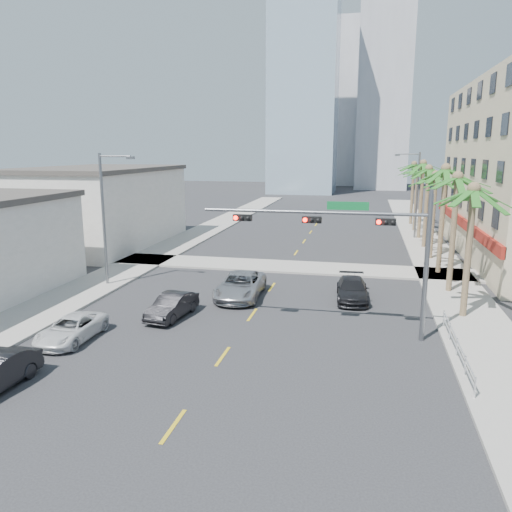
{
  "coord_description": "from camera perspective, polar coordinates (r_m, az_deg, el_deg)",
  "views": [
    {
      "loc": [
        6.05,
        -16.37,
        9.17
      ],
      "look_at": [
        0.29,
        9.71,
        3.5
      ],
      "focal_mm": 35.0,
      "sensor_mm": 36.0,
      "label": 1
    }
  ],
  "objects": [
    {
      "name": "streetlight_left",
      "position": [
        35.07,
        -16.78,
        4.74
      ],
      "size": [
        2.55,
        0.25,
        9.0
      ],
      "color": "slate",
      "rests_on": "ground"
    },
    {
      "name": "palm_tree_0",
      "position": [
        28.99,
        23.64,
        6.86
      ],
      "size": [
        4.8,
        4.8,
        7.8
      ],
      "color": "brown",
      "rests_on": "ground"
    },
    {
      "name": "car_lane_right",
      "position": [
        31.71,
        10.93,
        -3.78
      ],
      "size": [
        2.2,
        4.77,
        1.35
      ],
      "primitive_type": "imported",
      "rotation": [
        0.0,
        0.0,
        0.07
      ],
      "color": "black",
      "rests_on": "ground"
    },
    {
      "name": "streetlight_right",
      "position": [
        54.75,
        17.75,
        7.11
      ],
      "size": [
        2.55,
        0.25,
        9.0
      ],
      "color": "slate",
      "rests_on": "ground"
    },
    {
      "name": "palm_tree_5",
      "position": [
        54.67,
        18.57,
        9.92
      ],
      "size": [
        4.8,
        4.8,
        8.52
      ],
      "color": "brown",
      "rests_on": "ground"
    },
    {
      "name": "car_lane_left",
      "position": [
        28.35,
        -9.57,
        -5.64
      ],
      "size": [
        1.91,
        4.2,
        1.34
      ],
      "primitive_type": "imported",
      "rotation": [
        0.0,
        0.0,
        -0.13
      ],
      "color": "black",
      "rests_on": "ground"
    },
    {
      "name": "tower_far_left",
      "position": [
        113.23,
        5.54,
        19.46
      ],
      "size": [
        14.0,
        14.0,
        48.0
      ],
      "primitive_type": "cube",
      "color": "#99B2C6",
      "rests_on": "ground"
    },
    {
      "name": "car_parked_far",
      "position": [
        26.31,
        -20.35,
        -7.8
      ],
      "size": [
        2.0,
        4.32,
        1.2
      ],
      "primitive_type": "imported",
      "rotation": [
        0.0,
        0.0,
        -0.0
      ],
      "color": "silver",
      "rests_on": "ground"
    },
    {
      "name": "palm_tree_3",
      "position": [
        44.37,
        19.86,
        8.59
      ],
      "size": [
        4.8,
        4.8,
        7.8
      ],
      "color": "brown",
      "rests_on": "ground"
    },
    {
      "name": "palm_tree_1",
      "position": [
        34.07,
        22.05,
        8.2
      ],
      "size": [
        4.8,
        4.8,
        8.16
      ],
      "color": "brown",
      "rests_on": "ground"
    },
    {
      "name": "sidewalk_left",
      "position": [
        41.61,
        -13.59,
        -0.98
      ],
      "size": [
        4.0,
        120.0,
        0.15
      ],
      "primitive_type": "cube",
      "color": "gray",
      "rests_on": "ground"
    },
    {
      "name": "sidewalk_cross",
      "position": [
        39.9,
        3.41,
        -1.21
      ],
      "size": [
        80.0,
        4.0,
        0.15
      ],
      "primitive_type": "cube",
      "color": "gray",
      "rests_on": "ground"
    },
    {
      "name": "traffic_signal_mast",
      "position": [
        24.67,
        11.68,
        2.15
      ],
      "size": [
        11.12,
        0.54,
        7.2
      ],
      "color": "slate",
      "rests_on": "ground"
    },
    {
      "name": "palm_tree_4",
      "position": [
        49.52,
        19.15,
        9.32
      ],
      "size": [
        4.8,
        4.8,
        8.16
      ],
      "color": "brown",
      "rests_on": "ground"
    },
    {
      "name": "car_lane_center",
      "position": [
        31.66,
        -1.8,
        -3.39
      ],
      "size": [
        2.79,
        5.72,
        1.56
      ],
      "primitive_type": "imported",
      "rotation": [
        0.0,
        0.0,
        0.03
      ],
      "color": "#ABABB0",
      "rests_on": "ground"
    },
    {
      "name": "ground",
      "position": [
        19.72,
        -7.19,
        -15.83
      ],
      "size": [
        260.0,
        260.0,
        0.0
      ],
      "primitive_type": "plane",
      "color": "#262628",
      "rests_on": "ground"
    },
    {
      "name": "palm_tree_6",
      "position": [
        59.87,
        18.02,
        9.41
      ],
      "size": [
        4.8,
        4.8,
        7.8
      ],
      "color": "brown",
      "rests_on": "ground"
    },
    {
      "name": "palm_tree_7",
      "position": [
        65.04,
        17.62,
        9.9
      ],
      "size": [
        4.8,
        4.8,
        8.16
      ],
      "color": "brown",
      "rests_on": "ground"
    },
    {
      "name": "tower_far_right",
      "position": [
        128.11,
        14.6,
        20.98
      ],
      "size": [
        12.0,
        12.0,
        60.0
      ],
      "primitive_type": "cube",
      "color": "#ADADB2",
      "rests_on": "ground"
    },
    {
      "name": "guardrail",
      "position": [
        24.31,
        21.98,
        -9.39
      ],
      "size": [
        0.08,
        8.08,
        1.0
      ],
      "color": "silver",
      "rests_on": "ground"
    },
    {
      "name": "tower_far_center",
      "position": [
        142.16,
        9.15,
        16.61
      ],
      "size": [
        16.0,
        16.0,
        42.0
      ],
      "primitive_type": "cube",
      "color": "#ADADB2",
      "rests_on": "ground"
    },
    {
      "name": "building_left_far",
      "position": [
        51.51,
        -17.44,
        5.23
      ],
      "size": [
        11.0,
        18.0,
        7.2
      ],
      "primitive_type": "cube",
      "color": "beige",
      "rests_on": "ground"
    },
    {
      "name": "palm_tree_2",
      "position": [
        39.19,
        20.87,
        9.18
      ],
      "size": [
        4.8,
        4.8,
        8.52
      ],
      "color": "brown",
      "rests_on": "ground"
    },
    {
      "name": "sidewalk_right",
      "position": [
        37.96,
        21.11,
        -2.7
      ],
      "size": [
        4.0,
        120.0,
        0.15
      ],
      "primitive_type": "cube",
      "color": "gray",
      "rests_on": "ground"
    }
  ]
}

